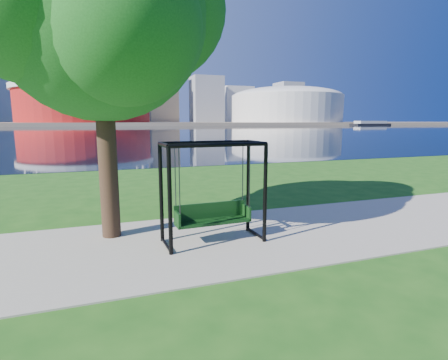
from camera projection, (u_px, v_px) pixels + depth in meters
name	position (u px, v px, depth m)	size (l,w,h in m)	color
ground	(229.00, 231.00, 8.33)	(900.00, 900.00, 0.00)	#1E5114
path	(237.00, 237.00, 7.86)	(120.00, 4.00, 0.03)	#9E937F
river	(108.00, 130.00, 103.05)	(900.00, 180.00, 0.02)	black
far_bank	(101.00, 123.00, 292.32)	(900.00, 228.00, 2.00)	#937F60
stadium	(85.00, 103.00, 220.88)	(83.00, 83.00, 32.00)	maroon
arena	(286.00, 104.00, 268.74)	(84.00, 84.00, 26.56)	beige
skyline	(94.00, 82.00, 297.56)	(392.00, 66.00, 96.50)	gray
swing	(213.00, 195.00, 7.42)	(2.15, 0.98, 2.18)	black
park_tree	(97.00, 6.00, 7.15)	(5.71, 5.16, 7.10)	black
barge	(371.00, 123.00, 236.87)	(30.13, 9.85, 2.97)	black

